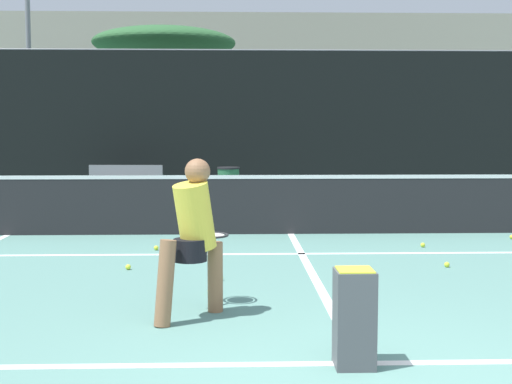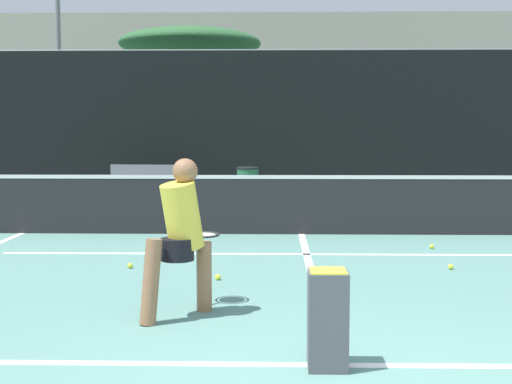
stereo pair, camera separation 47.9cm
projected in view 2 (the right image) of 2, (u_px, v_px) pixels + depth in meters
The scene contains 20 objects.
court_baseline_near at pixel (335, 365), 5.13m from camera, with size 11.00×0.10×0.01m, color white.
court_service_line at pixel (307, 254), 9.60m from camera, with size 8.25×0.10×0.01m, color white.
court_center_mark at pixel (312, 275), 8.27m from camera, with size 0.10×6.30×0.01m, color white.
net at pixel (302, 203), 11.35m from camera, with size 11.09×0.09×1.07m.
fence_back at pixel (292, 125), 17.05m from camera, with size 24.00×0.06×3.56m.
player_practicing at pixel (181, 232), 6.40m from camera, with size 0.74×1.13×1.44m.
tennis_ball_scattered_0 at pixel (451, 267), 8.58m from camera, with size 0.07×0.07×0.07m, color #D1E033.
tennis_ball_scattered_1 at pixel (163, 247), 10.00m from camera, with size 0.07×0.07×0.07m, color #D1E033.
tennis_ball_scattered_2 at pixel (218, 277), 7.99m from camera, with size 0.07×0.07×0.07m, color #D1E033.
tennis_ball_scattered_4 at pixel (130, 266), 8.65m from camera, with size 0.07×0.07×0.07m, color #D1E033.
tennis_ball_scattered_5 at pixel (432, 247), 10.03m from camera, with size 0.07×0.07×0.07m, color #D1E033.
tennis_ball_scattered_6 at pixel (205, 290), 7.35m from camera, with size 0.07×0.07×0.07m, color #D1E033.
ball_hopper at pixel (328, 317), 5.04m from camera, with size 0.28×0.28×0.71m.
courtside_bench at pixel (146, 182), 16.09m from camera, with size 1.68×0.48×0.86m.
trash_bin at pixel (248, 185), 15.88m from camera, with size 0.50×0.50×0.82m.
parked_car at pixel (253, 168), 20.48m from camera, with size 1.78×4.24×1.30m.
floodlight_mast at pixel (58, 22), 22.72m from camera, with size 1.10×0.24×7.89m.
tree_west at pixel (190, 45), 21.13m from camera, with size 4.21×4.21×4.63m.
tree_mid at pixel (416, 90), 24.94m from camera, with size 2.97×2.97×3.50m.
building_far at pixel (284, 91), 32.89m from camera, with size 36.00×2.40×6.77m, color gray.
Camera 2 is at (-0.45, -4.23, 1.71)m, focal length 50.00 mm.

